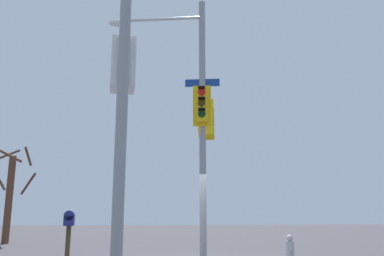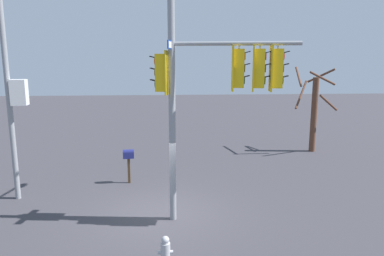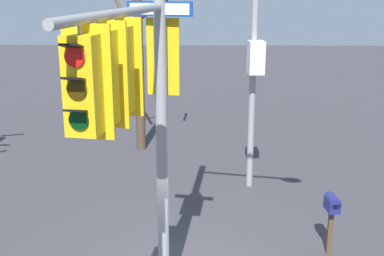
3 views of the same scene
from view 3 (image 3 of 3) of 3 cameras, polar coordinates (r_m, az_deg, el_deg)
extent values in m
cylinder|color=gray|center=(8.48, -3.57, 4.59)|extent=(0.21, 0.21, 8.23)
cylinder|color=gray|center=(6.56, -8.32, 12.81)|extent=(3.64, 0.85, 0.12)
cube|color=yellow|center=(6.54, -8.41, 6.61)|extent=(0.34, 0.40, 1.10)
cube|color=yellow|center=(6.70, -7.99, 6.86)|extent=(0.11, 0.56, 1.30)
cylinder|color=red|center=(6.34, -8.96, 9.39)|extent=(0.06, 0.22, 0.22)
cube|color=black|center=(6.25, -9.21, 10.40)|extent=(0.19, 0.23, 0.06)
cylinder|color=#352504|center=(6.38, -8.83, 6.36)|extent=(0.06, 0.22, 0.22)
cube|color=black|center=(6.29, -9.08, 7.32)|extent=(0.19, 0.23, 0.06)
cylinder|color=black|center=(6.45, -8.70, 3.39)|extent=(0.06, 0.22, 0.22)
cube|color=black|center=(6.36, -8.94, 4.29)|extent=(0.19, 0.23, 0.06)
cylinder|color=gray|center=(6.47, -8.64, 12.08)|extent=(0.04, 0.04, 0.15)
cube|color=yellow|center=(6.00, -10.39, 5.66)|extent=(0.37, 0.42, 1.10)
cube|color=yellow|center=(6.15, -9.74, 5.95)|extent=(0.17, 0.55, 1.30)
cylinder|color=red|center=(5.80, -11.23, 8.66)|extent=(0.08, 0.22, 0.22)
cube|color=black|center=(5.72, -11.62, 9.75)|extent=(0.20, 0.24, 0.06)
cylinder|color=#352504|center=(5.85, -11.05, 5.37)|extent=(0.08, 0.22, 0.22)
cube|color=black|center=(5.77, -11.43, 6.40)|extent=(0.20, 0.24, 0.06)
cylinder|color=black|center=(5.93, -10.88, 2.14)|extent=(0.08, 0.22, 0.22)
cube|color=black|center=(5.83, -11.24, 3.11)|extent=(0.20, 0.24, 0.06)
cylinder|color=gray|center=(5.92, -10.70, 11.62)|extent=(0.04, 0.04, 0.15)
cube|color=yellow|center=(5.56, -12.34, 4.72)|extent=(0.35, 0.40, 1.10)
cube|color=yellow|center=(5.71, -11.70, 5.06)|extent=(0.13, 0.56, 1.30)
cylinder|color=red|center=(5.35, -13.23, 7.93)|extent=(0.06, 0.22, 0.22)
cube|color=black|center=(5.27, -13.64, 9.10)|extent=(0.19, 0.23, 0.06)
cylinder|color=#352504|center=(5.41, -13.00, 4.37)|extent=(0.06, 0.22, 0.22)
cube|color=black|center=(5.32, -13.39, 5.47)|extent=(0.19, 0.23, 0.06)
cylinder|color=black|center=(5.49, -12.78, 0.90)|extent=(0.06, 0.22, 0.22)
cube|color=black|center=(5.39, -13.16, 1.92)|extent=(0.19, 0.23, 0.06)
cylinder|color=gray|center=(5.47, -12.74, 11.14)|extent=(0.04, 0.04, 0.15)
cube|color=yellow|center=(8.70, -3.03, 8.23)|extent=(0.36, 0.40, 1.10)
cube|color=yellow|center=(8.54, -3.30, 8.07)|extent=(0.13, 0.56, 1.30)
cylinder|color=red|center=(8.82, -2.81, 10.57)|extent=(0.07, 0.22, 0.22)
cube|color=black|center=(8.88, -2.71, 11.39)|extent=(0.19, 0.23, 0.06)
cylinder|color=#352504|center=(8.86, -2.78, 8.38)|extent=(0.07, 0.22, 0.22)
cube|color=black|center=(8.92, -2.68, 9.21)|extent=(0.19, 0.23, 0.06)
cylinder|color=black|center=(8.91, -2.75, 6.22)|extent=(0.07, 0.22, 0.22)
cube|color=black|center=(8.97, -2.65, 7.05)|extent=(0.19, 0.23, 0.06)
cube|color=navy|center=(8.32, -3.73, 13.39)|extent=(0.25, 1.08, 0.24)
cube|color=white|center=(8.30, -3.76, 13.38)|extent=(0.21, 0.98, 0.18)
cylinder|color=gray|center=(14.08, 7.07, 9.43)|extent=(0.19, 0.19, 8.37)
cube|color=white|center=(13.77, 7.30, 7.97)|extent=(0.55, 0.46, 0.89)
cube|color=#4C3823|center=(11.69, 15.43, -11.36)|extent=(0.10, 0.10, 1.05)
cube|color=navy|center=(11.41, 15.67, -8.48)|extent=(0.46, 0.28, 0.24)
cylinder|color=navy|center=(11.36, 15.72, -7.93)|extent=(0.46, 0.28, 0.24)
cylinder|color=#473728|center=(17.68, -6.03, 5.94)|extent=(0.33, 0.33, 5.38)
cylinder|color=#473728|center=(18.05, -7.04, 11.86)|extent=(0.77, 1.21, 0.58)
camera|label=1|loc=(20.76, 3.92, 3.68)|focal=37.28mm
camera|label=2|loc=(14.23, -52.85, 6.65)|focal=33.69mm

